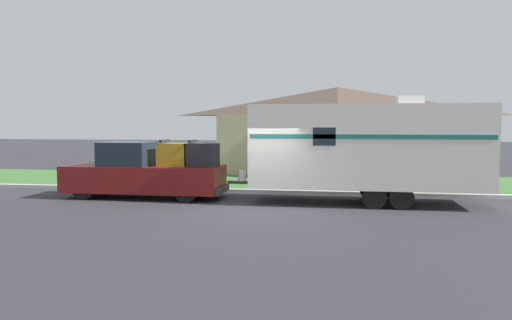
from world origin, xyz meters
name	(u,v)px	position (x,y,z in m)	size (l,w,h in m)	color
ground_plane	(256,211)	(0.00, 0.00, 0.00)	(120.00, 120.00, 0.00)	#2D2D33
curb_strip	(272,192)	(0.00, 3.75, 0.07)	(80.00, 0.30, 0.14)	#ADADA8
lawn_strip	(282,182)	(0.00, 7.40, 0.01)	(80.00, 7.00, 0.03)	#3D6B33
house_across_street	(337,128)	(2.44, 13.44, 2.41)	(13.18, 7.49, 4.66)	tan
pickup_truck	(146,172)	(-4.30, 1.97, 0.91)	(5.73, 1.90, 2.08)	black
travel_trailer	(367,146)	(3.40, 1.97, 1.90)	(8.48, 2.49, 3.54)	black
mailbox	(204,166)	(-2.84, 4.51, 0.96)	(0.48, 0.20, 1.24)	brown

